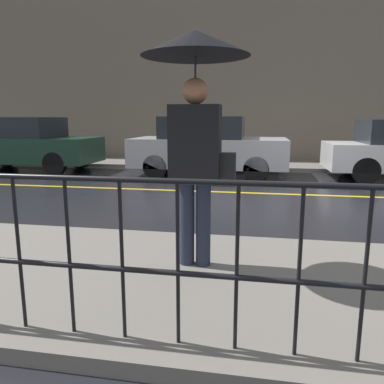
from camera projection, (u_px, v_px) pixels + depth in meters
The scene contains 7 objects.
ground_plane at pixel (315, 195), 7.49m from camera, with size 80.00×80.00×0.00m, color black.
sidewalk_far at pixel (295, 166), 11.68m from camera, with size 28.00×2.05×0.12m.
lane_marking at pixel (315, 195), 7.49m from camera, with size 25.20×0.12×0.01m.
building_storefront at pixel (297, 73), 12.26m from camera, with size 28.00×0.30×6.00m.
pedestrian at pixel (196, 92), 3.31m from camera, with size 0.96×0.96×2.13m.
car_dark_green at pixel (26, 144), 10.97m from camera, with size 4.10×1.71×1.55m.
car_silver at pixel (208, 146), 10.03m from camera, with size 4.07×1.94×1.57m.
Camera 1 is at (-1.13, -7.66, 1.49)m, focal length 35.00 mm.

